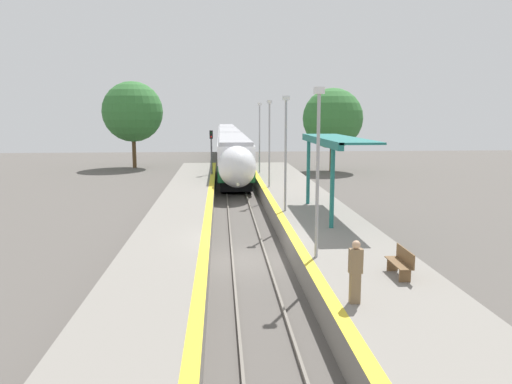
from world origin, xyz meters
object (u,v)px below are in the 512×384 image
object	(u,v)px
train	(229,143)
platform_bench	(401,262)
lamppost_farthest	(260,133)
lamppost_far	(269,138)
lamppost_near	(318,163)
lamppost_mid	(286,147)
person_waiting	(355,271)
railway_signal	(211,152)

from	to	relation	value
train	platform_bench	world-z (taller)	train
platform_bench	train	bearing A→B (deg)	95.01
lamppost_farthest	lamppost_far	bearing A→B (deg)	-90.00
platform_bench	lamppost_near	distance (m)	4.39
lamppost_farthest	train	bearing A→B (deg)	95.51
lamppost_far	lamppost_mid	bearing A→B (deg)	-90.00
train	lamppost_farthest	xyz separation A→B (m)	(2.22, -23.04, 2.11)
train	lamppost_near	xyz separation A→B (m)	(2.22, -49.03, 2.11)
platform_bench	lamppost_farthest	bearing A→B (deg)	94.61
train	lamppost_far	world-z (taller)	lamppost_far
lamppost_near	lamppost_farthest	distance (m)	25.99
lamppost_mid	person_waiting	bearing A→B (deg)	-89.11
lamppost_far	lamppost_near	bearing A→B (deg)	-90.00
railway_signal	lamppost_mid	distance (m)	16.93
person_waiting	train	bearing A→B (deg)	92.60
lamppost_farthest	lamppost_mid	bearing A→B (deg)	-90.00
person_waiting	lamppost_mid	world-z (taller)	lamppost_mid
lamppost_near	lamppost_mid	xyz separation A→B (m)	(0.00, 8.66, 0.00)
train	platform_bench	distance (m)	51.57
platform_bench	person_waiting	xyz separation A→B (m)	(-2.08, -2.13, 0.45)
train	lamppost_mid	world-z (taller)	lamppost_mid
train	lamppost_near	world-z (taller)	lamppost_near
person_waiting	railway_signal	bearing A→B (deg)	98.41
platform_bench	lamppost_far	world-z (taller)	lamppost_far
person_waiting	lamppost_mid	size ratio (longest dim) A/B	0.29
railway_signal	lamppost_near	distance (m)	25.39
platform_bench	lamppost_farthest	world-z (taller)	lamppost_farthest
train	railway_signal	world-z (taller)	railway_signal
platform_bench	lamppost_mid	bearing A→B (deg)	101.73
lamppost_far	lamppost_farthest	bearing A→B (deg)	90.00
platform_bench	person_waiting	size ratio (longest dim) A/B	0.85
person_waiting	railway_signal	distance (m)	29.79
person_waiting	lamppost_far	distance (m)	21.93
lamppost_farthest	platform_bench	bearing A→B (deg)	-85.39
train	lamppost_mid	size ratio (longest dim) A/B	10.90
lamppost_mid	lamppost_near	bearing A→B (deg)	-90.00
lamppost_mid	lamppost_far	distance (m)	8.66
person_waiting	railway_signal	world-z (taller)	railway_signal
railway_signal	lamppost_far	world-z (taller)	lamppost_far
train	lamppost_near	bearing A→B (deg)	-87.41
person_waiting	lamppost_near	size ratio (longest dim) A/B	0.29
lamppost_farthest	railway_signal	bearing A→B (deg)	-166.56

